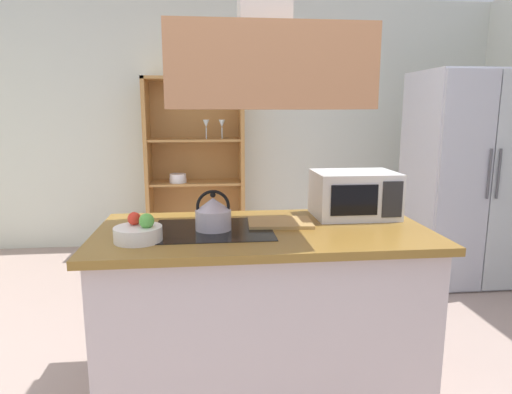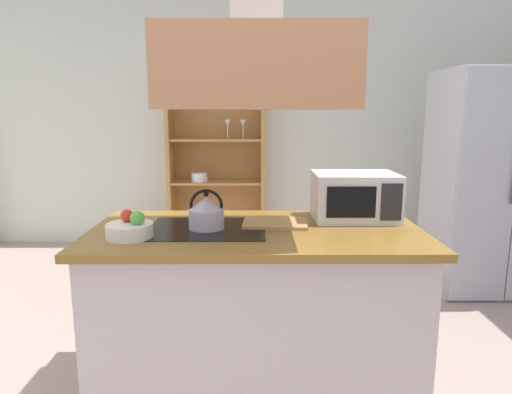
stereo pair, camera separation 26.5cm
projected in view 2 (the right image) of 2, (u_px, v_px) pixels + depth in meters
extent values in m
cube|color=silver|center=(252.00, 124.00, 5.05)|extent=(6.00, 0.12, 2.70)
cube|color=#C0B1B0|center=(256.00, 313.00, 2.41)|extent=(1.63, 0.79, 0.86)
cube|color=brown|center=(256.00, 232.00, 2.33)|extent=(1.71, 0.87, 0.04)
cube|color=black|center=(207.00, 228.00, 2.32)|extent=(0.60, 0.48, 0.00)
cube|color=#B2764C|center=(256.00, 72.00, 2.18)|extent=(0.90, 0.70, 0.36)
cube|color=silver|center=(490.00, 181.00, 3.77)|extent=(0.90, 0.72, 1.83)
cube|color=#B3B5BF|center=(486.00, 189.00, 3.41)|extent=(0.44, 0.03, 1.79)
cube|color=#B67F42|center=(171.00, 165.00, 4.87)|extent=(0.04, 0.40, 1.84)
cube|color=#B67F42|center=(263.00, 165.00, 4.87)|extent=(0.04, 0.40, 1.84)
cube|color=#B67F42|center=(215.00, 79.00, 4.70)|extent=(1.03, 0.40, 0.03)
cube|color=#B67F42|center=(218.00, 243.00, 5.04)|extent=(1.03, 0.40, 0.08)
cube|color=#B67F42|center=(218.00, 163.00, 5.06)|extent=(1.03, 0.02, 1.84)
cube|color=#B67F42|center=(217.00, 182.00, 4.90)|extent=(0.95, 0.36, 0.02)
cube|color=#B67F42|center=(216.00, 139.00, 4.82)|extent=(0.95, 0.36, 0.02)
cylinder|color=white|center=(199.00, 179.00, 4.85)|extent=(0.18, 0.18, 0.05)
cylinder|color=white|center=(199.00, 175.00, 4.84)|extent=(0.17, 0.17, 0.05)
cylinder|color=silver|center=(228.00, 133.00, 4.76)|extent=(0.01, 0.01, 0.12)
cone|color=silver|center=(228.00, 123.00, 4.75)|extent=(0.07, 0.07, 0.08)
cylinder|color=silver|center=(243.00, 133.00, 4.77)|extent=(0.01, 0.01, 0.12)
cone|color=silver|center=(243.00, 123.00, 4.75)|extent=(0.07, 0.07, 0.08)
cylinder|color=#BDB3BD|center=(207.00, 219.00, 2.31)|extent=(0.18, 0.18, 0.10)
cone|color=#B7B2C2|center=(206.00, 203.00, 2.30)|extent=(0.17, 0.17, 0.06)
sphere|color=black|center=(206.00, 194.00, 2.29)|extent=(0.03, 0.03, 0.03)
torus|color=black|center=(206.00, 206.00, 2.30)|extent=(0.17, 0.02, 0.17)
cube|color=#AD874C|center=(275.00, 223.00, 2.40)|extent=(0.35, 0.26, 0.02)
cube|color=silver|center=(354.00, 196.00, 2.52)|extent=(0.46, 0.34, 0.26)
cube|color=black|center=(351.00, 202.00, 2.35)|extent=(0.26, 0.01, 0.17)
cube|color=#262628|center=(392.00, 202.00, 2.35)|extent=(0.11, 0.01, 0.20)
cylinder|color=silver|center=(130.00, 231.00, 2.15)|extent=(0.22, 0.22, 0.07)
sphere|color=#56AA42|center=(137.00, 218.00, 2.13)|extent=(0.07, 0.07, 0.07)
sphere|color=red|center=(127.00, 216.00, 2.18)|extent=(0.06, 0.06, 0.06)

